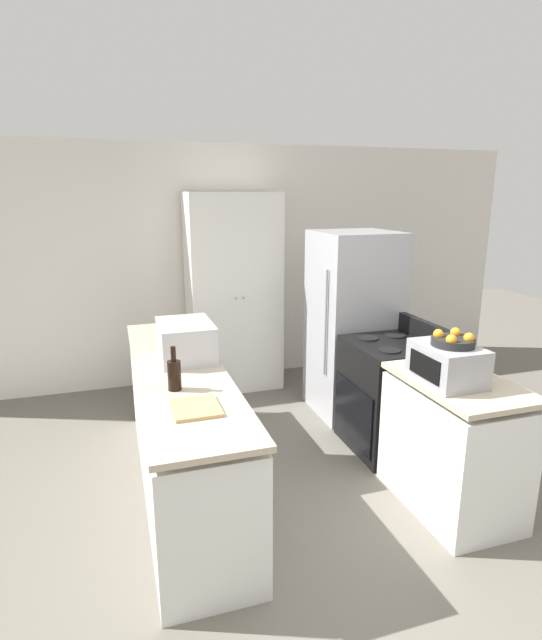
% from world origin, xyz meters
% --- Properties ---
extents(ground_plane, '(14.00, 14.00, 0.00)m').
position_xyz_m(ground_plane, '(0.00, 0.00, 0.00)').
color(ground_plane, '#666056').
extents(wall_back, '(7.00, 0.06, 2.60)m').
position_xyz_m(wall_back, '(0.00, 3.51, 1.30)').
color(wall_back, silver).
rests_on(wall_back, ground_plane).
extents(counter_left, '(0.60, 2.54, 0.91)m').
position_xyz_m(counter_left, '(-0.85, 1.37, 0.44)').
color(counter_left, silver).
rests_on(counter_left, ground_plane).
extents(counter_right, '(0.60, 0.94, 0.91)m').
position_xyz_m(counter_right, '(0.85, 0.57, 0.44)').
color(counter_right, silver).
rests_on(counter_right, ground_plane).
extents(pantry_cabinet, '(0.96, 0.59, 2.10)m').
position_xyz_m(pantry_cabinet, '(-0.02, 3.18, 1.05)').
color(pantry_cabinet, white).
rests_on(pantry_cabinet, ground_plane).
extents(stove, '(0.66, 0.72, 1.07)m').
position_xyz_m(stove, '(0.87, 1.42, 0.46)').
color(stove, black).
rests_on(stove, ground_plane).
extents(refrigerator, '(0.75, 0.74, 1.75)m').
position_xyz_m(refrigerator, '(0.91, 2.18, 0.87)').
color(refrigerator, '#A3A3A8').
rests_on(refrigerator, ground_plane).
extents(microwave, '(0.39, 0.51, 0.27)m').
position_xyz_m(microwave, '(-0.77, 1.54, 1.05)').
color(microwave, '#B2B2B7').
rests_on(microwave, counter_left).
extents(wine_bottle, '(0.08, 0.08, 0.28)m').
position_xyz_m(wine_bottle, '(-0.92, 0.96, 1.01)').
color(wine_bottle, black).
rests_on(wine_bottle, counter_left).
extents(toaster_oven, '(0.34, 0.44, 0.25)m').
position_xyz_m(toaster_oven, '(0.74, 0.56, 1.03)').
color(toaster_oven, '#939399').
rests_on(toaster_oven, counter_right).
extents(fruit_bowl, '(0.27, 0.27, 0.09)m').
position_xyz_m(fruit_bowl, '(0.76, 0.55, 1.19)').
color(fruit_bowl, black).
rests_on(fruit_bowl, toaster_oven).
extents(cutting_board, '(0.26, 0.30, 0.02)m').
position_xyz_m(cutting_board, '(-0.85, 0.63, 0.92)').
color(cutting_board, tan).
rests_on(cutting_board, counter_left).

